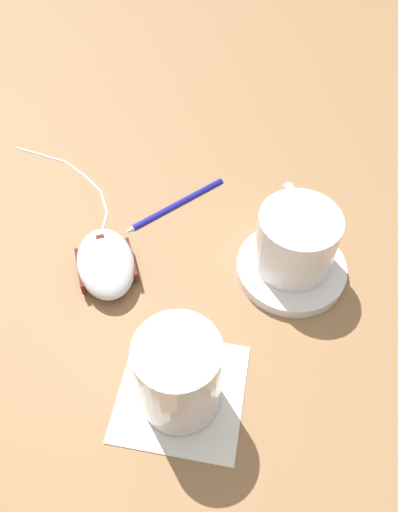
{
  "coord_description": "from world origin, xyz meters",
  "views": [
    {
      "loc": [
        -0.3,
        0.01,
        0.47
      ],
      "look_at": [
        0.04,
        0.0,
        0.03
      ],
      "focal_mm": 35.0,
      "sensor_mm": 36.0,
      "label": 1
    }
  ],
  "objects_px": {
    "drinking_glass": "(179,375)",
    "coffee_cup": "(296,239)",
    "saucer": "(291,268)",
    "pen": "(176,203)",
    "computer_mouse": "(106,263)"
  },
  "relations": [
    {
      "from": "computer_mouse",
      "to": "pen",
      "type": "relative_size",
      "value": 0.88
    },
    {
      "from": "coffee_cup",
      "to": "drinking_glass",
      "type": "xyz_separation_m",
      "value": [
        -0.16,
        0.13,
        0.0
      ]
    },
    {
      "from": "drinking_glass",
      "to": "coffee_cup",
      "type": "bearing_deg",
      "value": -39.45
    },
    {
      "from": "computer_mouse",
      "to": "saucer",
      "type": "bearing_deg",
      "value": -91.66
    },
    {
      "from": "saucer",
      "to": "drinking_glass",
      "type": "height_order",
      "value": "drinking_glass"
    },
    {
      "from": "pen",
      "to": "computer_mouse",
      "type": "bearing_deg",
      "value": 142.36
    },
    {
      "from": "pen",
      "to": "saucer",
      "type": "bearing_deg",
      "value": -129.31
    },
    {
      "from": "saucer",
      "to": "coffee_cup",
      "type": "height_order",
      "value": "coffee_cup"
    },
    {
      "from": "saucer",
      "to": "drinking_glass",
      "type": "bearing_deg",
      "value": 139.04
    },
    {
      "from": "saucer",
      "to": "drinking_glass",
      "type": "xyz_separation_m",
      "value": [
        -0.15,
        0.13,
        0.05
      ]
    },
    {
      "from": "computer_mouse",
      "to": "drinking_glass",
      "type": "distance_m",
      "value": 0.18
    },
    {
      "from": "pen",
      "to": "coffee_cup",
      "type": "bearing_deg",
      "value": -127.12
    },
    {
      "from": "drinking_glass",
      "to": "pen",
      "type": "distance_m",
      "value": 0.26
    },
    {
      "from": "computer_mouse",
      "to": "drinking_glass",
      "type": "height_order",
      "value": "drinking_glass"
    },
    {
      "from": "coffee_cup",
      "to": "pen",
      "type": "distance_m",
      "value": 0.17
    }
  ]
}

